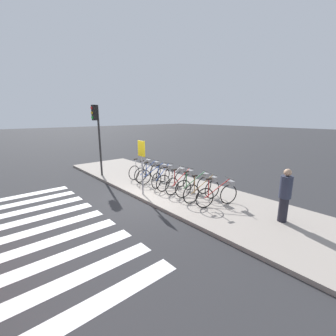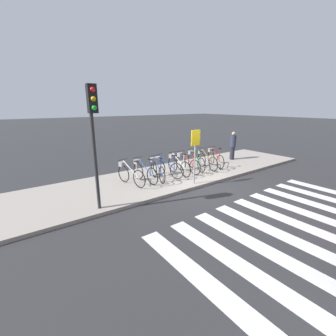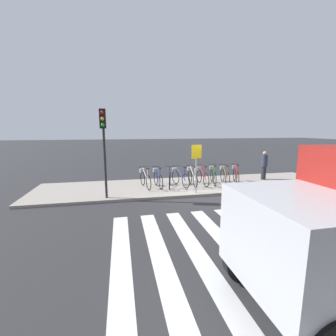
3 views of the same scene
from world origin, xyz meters
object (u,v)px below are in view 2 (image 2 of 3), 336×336
object	(u,v)px
parked_bicycle_1	(144,171)
parked_bicycle_8	(215,158)
traffic_light	(93,123)
parked_bicycle_5	(186,163)
parked_bicycle_0	(130,173)
parked_bicycle_7	(206,160)
parked_bicycle_6	(195,160)
parked_bicycle_2	(157,169)
pedestrian	(233,145)
parked_bicycle_3	(166,167)
parked_bicycle_4	(178,164)
sign_post	(195,148)

from	to	relation	value
parked_bicycle_1	parked_bicycle_8	size ratio (longest dim) A/B	1.05
parked_bicycle_8	traffic_light	xyz separation A→B (m)	(-6.59, -1.43, 2.14)
parked_bicycle_5	parked_bicycle_8	size ratio (longest dim) A/B	1.05
parked_bicycle_0	parked_bicycle_7	world-z (taller)	same
parked_bicycle_6	parked_bicycle_7	world-z (taller)	same
parked_bicycle_2	traffic_light	size ratio (longest dim) A/B	0.46
pedestrian	traffic_light	bearing A→B (deg)	-167.66
parked_bicycle_3	parked_bicycle_8	world-z (taller)	same
parked_bicycle_0	parked_bicycle_1	world-z (taller)	same
parked_bicycle_6	traffic_light	size ratio (longest dim) A/B	0.46
parked_bicycle_3	parked_bicycle_4	world-z (taller)	same
parked_bicycle_1	parked_bicycle_6	xyz separation A→B (m)	(2.97, 0.08, 0.00)
parked_bicycle_5	pedestrian	xyz separation A→B (m)	(3.87, 0.40, 0.39)
parked_bicycle_2	pedestrian	distance (m)	5.62
parked_bicycle_7	sign_post	xyz separation A→B (m)	(-2.04, -1.34, 1.02)
parked_bicycle_8	sign_post	world-z (taller)	sign_post
parked_bicycle_7	parked_bicycle_2	bearing A→B (deg)	-179.94
parked_bicycle_4	parked_bicycle_3	bearing A→B (deg)	-179.95
parked_bicycle_4	parked_bicycle_2	bearing A→B (deg)	-175.80
parked_bicycle_7	parked_bicycle_8	world-z (taller)	same
parked_bicycle_2	pedestrian	size ratio (longest dim) A/B	1.02
parked_bicycle_0	parked_bicycle_7	bearing A→B (deg)	-1.60
pedestrian	traffic_light	world-z (taller)	traffic_light
parked_bicycle_2	parked_bicycle_5	size ratio (longest dim) A/B	0.98
parked_bicycle_8	traffic_light	size ratio (longest dim) A/B	0.45
parked_bicycle_4	parked_bicycle_6	bearing A→B (deg)	4.71
parked_bicycle_7	parked_bicycle_8	xyz separation A→B (m)	(0.66, 0.03, 0.00)
parked_bicycle_0	parked_bicycle_2	distance (m)	1.23
parked_bicycle_3	parked_bicycle_1	bearing A→B (deg)	179.21
parked_bicycle_6	sign_post	world-z (taller)	sign_post
parked_bicycle_2	parked_bicycle_6	size ratio (longest dim) A/B	1.00
parked_bicycle_4	parked_bicycle_1	bearing A→B (deg)	179.52
parked_bicycle_7	pedestrian	size ratio (longest dim) A/B	1.03
parked_bicycle_1	parked_bicycle_2	xyz separation A→B (m)	(0.59, -0.10, 0.00)
parked_bicycle_0	traffic_light	size ratio (longest dim) A/B	0.46
parked_bicycle_4	parked_bicycle_8	size ratio (longest dim) A/B	1.05
parked_bicycle_1	pedestrian	xyz separation A→B (m)	(6.18, 0.39, 0.39)
parked_bicycle_1	parked_bicycle_4	size ratio (longest dim) A/B	1.00
parked_bicycle_1	traffic_light	xyz separation A→B (m)	(-2.40, -1.49, 2.14)
parked_bicycle_5	parked_bicycle_6	world-z (taller)	same
parked_bicycle_0	parked_bicycle_2	world-z (taller)	same
traffic_light	sign_post	distance (m)	4.05
parked_bicycle_6	parked_bicycle_3	bearing A→B (deg)	-176.95
parked_bicycle_6	parked_bicycle_4	bearing A→B (deg)	-175.29
parked_bicycle_5	sign_post	xyz separation A→B (m)	(-0.81, -1.43, 1.02)
parked_bicycle_5	traffic_light	distance (m)	5.38
parked_bicycle_8	parked_bicycle_6	bearing A→B (deg)	173.14
parked_bicycle_4	parked_bicycle_8	xyz separation A→B (m)	(2.42, -0.05, 0.00)
parked_bicycle_6	pedestrian	xyz separation A→B (m)	(3.21, 0.30, 0.39)
pedestrian	sign_post	size ratio (longest dim) A/B	0.75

